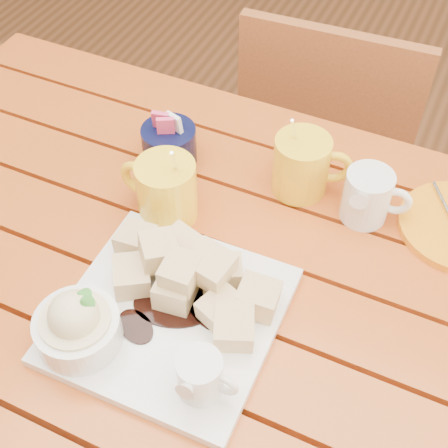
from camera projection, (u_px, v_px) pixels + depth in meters
The scene contains 7 objects.
table at pixel (187, 305), 0.98m from camera, with size 1.20×0.79×0.75m.
dessert_plate at pixel (153, 310), 0.81m from camera, with size 0.28×0.28×0.11m.
coffee_mug_left at pixel (165, 189), 0.93m from camera, with size 0.13×0.09×0.15m.
coffee_mug_right at pixel (303, 165), 0.97m from camera, with size 0.12×0.09×0.15m.
cream_pitcher at pixel (368, 196), 0.93m from camera, with size 0.10×0.09×0.09m.
sugar_caddy at pixel (169, 144), 1.02m from camera, with size 0.09×0.09×0.10m.
chair_far at pixel (328, 143), 1.51m from camera, with size 0.41×0.41×0.82m.
Camera 1 is at (0.29, -0.48, 1.46)m, focal length 50.00 mm.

